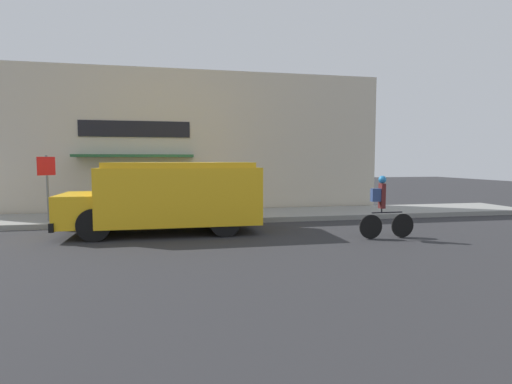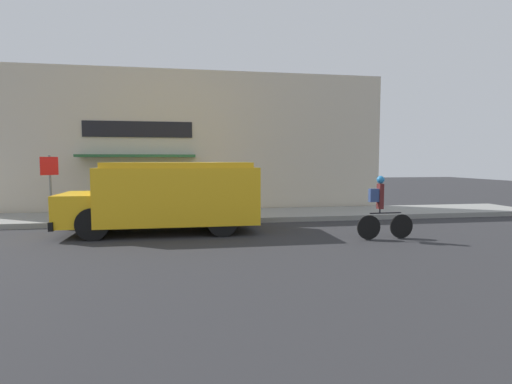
# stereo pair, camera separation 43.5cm
# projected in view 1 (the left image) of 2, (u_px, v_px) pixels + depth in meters

# --- Properties ---
(ground_plane) EXTENTS (70.00, 70.00, 0.00)m
(ground_plane) POSITION_uv_depth(u_px,v_px,m) (181.00, 225.00, 13.35)
(ground_plane) COLOR #2B2B2D
(sidewalk) EXTENTS (28.00, 2.81, 0.18)m
(sidewalk) POSITION_uv_depth(u_px,v_px,m) (180.00, 217.00, 14.71)
(sidewalk) COLOR gray
(sidewalk) RESTS_ON ground_plane
(storefront) EXTENTS (17.08, 1.09, 5.80)m
(storefront) POSITION_uv_depth(u_px,v_px,m) (178.00, 143.00, 16.01)
(storefront) COLOR beige
(storefront) RESTS_ON ground_plane
(school_bus) EXTENTS (5.71, 2.69, 2.11)m
(school_bus) POSITION_uv_depth(u_px,v_px,m) (170.00, 195.00, 11.93)
(school_bus) COLOR yellow
(school_bus) RESTS_ON ground_plane
(cyclist) EXTENTS (1.65, 0.21, 1.75)m
(cyclist) POSITION_uv_depth(u_px,v_px,m) (383.00, 208.00, 11.07)
(cyclist) COLOR black
(cyclist) RESTS_ON ground_plane
(stop_sign_post) EXTENTS (0.45, 0.45, 2.16)m
(stop_sign_post) POSITION_uv_depth(u_px,v_px,m) (47.00, 177.00, 12.99)
(stop_sign_post) COLOR slate
(stop_sign_post) RESTS_ON sidewalk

